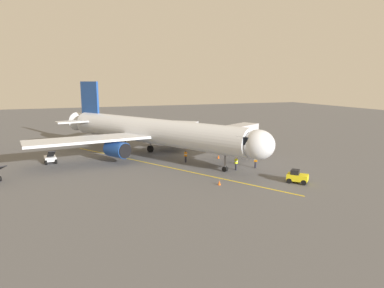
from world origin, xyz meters
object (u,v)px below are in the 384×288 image
at_px(jet_bridge, 232,136).
at_px(safety_cone_nose_right, 219,183).
at_px(ground_crew_marshaller, 256,162).
at_px(tug_portside, 297,177).
at_px(airplane, 150,131).
at_px(ground_crew_wing_walker, 236,163).
at_px(safety_cone_nose_left, 218,157).
at_px(ground_crew_loader, 186,156).
at_px(baggage_cart_near_nose, 167,132).
at_px(belt_loader_rear_apron, 50,158).

xyz_separation_m(jet_bridge, safety_cone_nose_right, (6.62, 9.81, -3.49)).
bearing_deg(ground_crew_marshaller, tug_portside, 96.24).
relative_size(airplane, jet_bridge, 3.39).
relative_size(ground_crew_marshaller, ground_crew_wing_walker, 1.00).
relative_size(airplane, ground_crew_wing_walker, 21.44).
xyz_separation_m(ground_crew_wing_walker, safety_cone_nose_left, (-0.82, -7.08, -0.61)).
xyz_separation_m(ground_crew_marshaller, ground_crew_wing_walker, (2.97, 0.02, 0.00)).
relative_size(jet_bridge, ground_crew_loader, 6.33).
relative_size(ground_crew_marshaller, safety_cone_nose_left, 3.11).
distance_m(baggage_cart_near_nose, belt_loader_rear_apron, 30.37).
height_order(airplane, safety_cone_nose_left, airplane).
relative_size(jet_bridge, safety_cone_nose_left, 19.69).
bearing_deg(safety_cone_nose_left, tug_portside, 101.48).
xyz_separation_m(airplane, belt_loader_rear_apron, (14.33, -1.24, -3.29)).
bearing_deg(airplane, safety_cone_nose_left, 153.44).
bearing_deg(ground_crew_wing_walker, baggage_cart_near_nose, -90.92).
distance_m(ground_crew_marshaller, ground_crew_loader, 10.05).
bearing_deg(airplane, ground_crew_marshaller, 134.46).
distance_m(safety_cone_nose_left, safety_cone_nose_right, 13.55).
distance_m(ground_crew_marshaller, tug_portside, 7.69).
xyz_separation_m(jet_bridge, tug_portside, (-2.11, 12.25, -3.06)).
height_order(tug_portside, safety_cone_nose_right, tug_portside).
height_order(tug_portside, belt_loader_rear_apron, belt_loader_rear_apron).
bearing_deg(belt_loader_rear_apron, ground_crew_loader, 160.41).
bearing_deg(safety_cone_nose_left, airplane, -26.56).
height_order(airplane, baggage_cart_near_nose, airplane).
height_order(ground_crew_wing_walker, safety_cone_nose_left, ground_crew_wing_walker).
bearing_deg(jet_bridge, ground_crew_loader, -16.66).
bearing_deg(safety_cone_nose_left, safety_cone_nose_right, 64.91).
bearing_deg(ground_crew_wing_walker, tug_portside, 116.54).
bearing_deg(safety_cone_nose_right, tug_portside, 164.44).
height_order(ground_crew_marshaller, baggage_cart_near_nose, ground_crew_marshaller).
distance_m(ground_crew_marshaller, baggage_cart_near_nose, 32.44).
height_order(ground_crew_marshaller, ground_crew_wing_walker, same).
bearing_deg(belt_loader_rear_apron, jet_bridge, 161.16).
relative_size(jet_bridge, safety_cone_nose_right, 19.69).
bearing_deg(ground_crew_loader, belt_loader_rear_apron, -19.59).
distance_m(jet_bridge, safety_cone_nose_left, 4.35).
relative_size(baggage_cart_near_nose, belt_loader_rear_apron, 0.62).
relative_size(ground_crew_marshaller, belt_loader_rear_apron, 0.36).
height_order(safety_cone_nose_left, safety_cone_nose_right, same).
bearing_deg(safety_cone_nose_left, ground_crew_wing_walker, 83.38).
xyz_separation_m(ground_crew_wing_walker, safety_cone_nose_right, (4.92, 5.19, -0.61)).
relative_size(tug_portside, safety_cone_nose_left, 4.91).
distance_m(ground_crew_wing_walker, safety_cone_nose_right, 7.18).
distance_m(baggage_cart_near_nose, safety_cone_nose_left, 25.30).
distance_m(ground_crew_marshaller, ground_crew_wing_walker, 2.97).
xyz_separation_m(baggage_cart_near_nose, safety_cone_nose_left, (-0.30, 25.29, -0.38)).
bearing_deg(belt_loader_rear_apron, baggage_cart_near_nose, -140.40).
bearing_deg(belt_loader_rear_apron, safety_cone_nose_left, 165.96).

